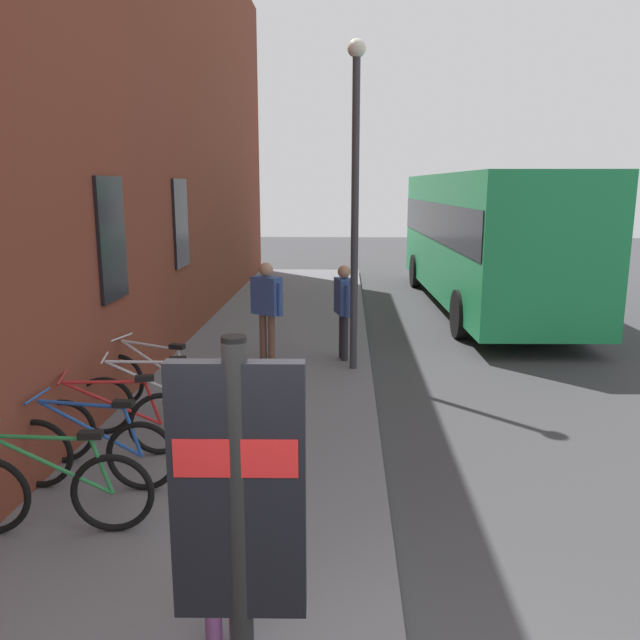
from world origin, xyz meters
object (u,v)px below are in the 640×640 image
object	(u,v)px
city_bus	(483,232)
pedestrian_by_facade	(267,302)
bicycle_nearest_sign	(52,491)
bicycle_mid_rack	(113,425)
pedestrian_crossing_street	(344,302)
bicycle_end_of_row	(149,401)
street_lamp	(355,181)
bicycle_beside_lamp	(155,381)
bicycle_leaning_wall	(90,452)
pedestrian_near_bus	(222,515)
transit_info_sign	(239,526)

from	to	relation	value
city_bus	pedestrian_by_facade	bearing A→B (deg)	140.68
bicycle_nearest_sign	bicycle_mid_rack	size ratio (longest dim) A/B	1.02
pedestrian_crossing_street	pedestrian_by_facade	size ratio (longest dim) A/B	0.96
bicycle_end_of_row	bicycle_mid_rack	bearing A→B (deg)	168.87
bicycle_end_of_row	street_lamp	size ratio (longest dim) A/B	0.34
bicycle_beside_lamp	city_bus	bearing A→B (deg)	-36.14
pedestrian_by_facade	pedestrian_crossing_street	bearing A→B (deg)	-79.05
pedestrian_crossing_street	pedestrian_by_facade	world-z (taller)	pedestrian_by_facade
bicycle_nearest_sign	bicycle_mid_rack	bearing A→B (deg)	1.28
bicycle_end_of_row	pedestrian_crossing_street	distance (m)	4.19
bicycle_beside_lamp	bicycle_leaning_wall	bearing A→B (deg)	-178.79
bicycle_nearest_sign	street_lamp	xyz separation A→B (m)	(5.23, -2.64, 2.64)
bicycle_mid_rack	pedestrian_crossing_street	world-z (taller)	pedestrian_crossing_street
pedestrian_near_bus	pedestrian_by_facade	size ratio (longest dim) A/B	0.91
bicycle_end_of_row	pedestrian_by_facade	xyz separation A→B (m)	(3.17, -1.06, 0.65)
bicycle_mid_rack	pedestrian_by_facade	size ratio (longest dim) A/B	1.01
city_bus	transit_info_sign	bearing A→B (deg)	164.53
bicycle_leaning_wall	bicycle_end_of_row	world-z (taller)	same
bicycle_leaning_wall	bicycle_end_of_row	xyz separation A→B (m)	(1.53, -0.12, 0.00)
bicycle_end_of_row	city_bus	bearing A→B (deg)	-32.93
city_bus	pedestrian_near_bus	bearing A→B (deg)	161.71
bicycle_mid_rack	pedestrian_by_facade	bearing A→B (deg)	-17.01
pedestrian_crossing_street	pedestrian_near_bus	world-z (taller)	pedestrian_crossing_street
transit_info_sign	city_bus	xyz separation A→B (m)	(13.92, -3.85, 0.20)
transit_info_sign	bicycle_leaning_wall	bearing A→B (deg)	31.39
city_bus	pedestrian_near_bus	xyz separation A→B (m)	(-12.67, 4.19, -0.85)
city_bus	pedestrian_crossing_street	bearing A→B (deg)	148.06
bicycle_end_of_row	street_lamp	xyz separation A→B (m)	(2.88, -2.52, 2.64)
pedestrian_near_bus	pedestrian_by_facade	world-z (taller)	pedestrian_by_facade
bicycle_leaning_wall	transit_info_sign	size ratio (longest dim) A/B	0.74
pedestrian_crossing_street	pedestrian_near_bus	distance (m)	7.14
bicycle_leaning_wall	pedestrian_near_bus	xyz separation A→B (m)	(-2.16, -1.74, 0.56)
bicycle_nearest_sign	pedestrian_near_bus	distance (m)	2.27
bicycle_leaning_wall	bicycle_end_of_row	distance (m)	1.53
city_bus	pedestrian_by_facade	size ratio (longest dim) A/B	6.18
pedestrian_near_bus	street_lamp	bearing A→B (deg)	-7.69
bicycle_nearest_sign	bicycle_mid_rack	world-z (taller)	same
bicycle_end_of_row	pedestrian_near_bus	xyz separation A→B (m)	(-3.69, -1.63, 0.56)
bicycle_nearest_sign	pedestrian_by_facade	xyz separation A→B (m)	(5.52, -1.18, 0.65)
transit_info_sign	pedestrian_crossing_street	size ratio (longest dim) A/B	1.46
bicycle_leaning_wall	pedestrian_by_facade	bearing A→B (deg)	-14.02
bicycle_nearest_sign	bicycle_end_of_row	size ratio (longest dim) A/B	1.01
bicycle_nearest_sign	transit_info_sign	distance (m)	3.54
bicycle_beside_lamp	pedestrian_crossing_street	size ratio (longest dim) A/B	1.05
bicycle_leaning_wall	bicycle_mid_rack	world-z (taller)	same
bicycle_leaning_wall	transit_info_sign	distance (m)	4.17
transit_info_sign	street_lamp	bearing A→B (deg)	-4.03
bicycle_beside_lamp	pedestrian_by_facade	distance (m)	2.76
transit_info_sign	pedestrian_by_facade	distance (m)	8.18
bicycle_leaning_wall	street_lamp	distance (m)	5.77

